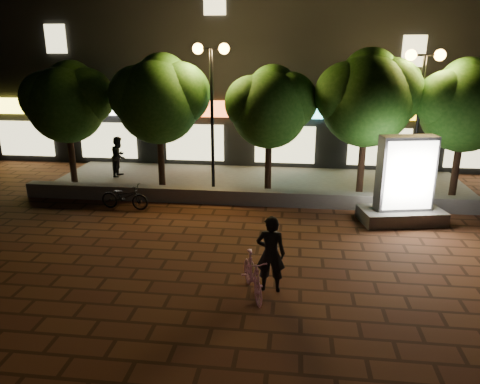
% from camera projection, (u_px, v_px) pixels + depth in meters
% --- Properties ---
extents(ground, '(80.00, 80.00, 0.00)m').
position_uv_depth(ground, '(235.00, 253.00, 11.78)').
color(ground, '#4E2B18').
rests_on(ground, ground).
extents(retaining_wall, '(16.00, 0.45, 0.50)m').
position_uv_depth(retaining_wall, '(251.00, 197.00, 15.49)').
color(retaining_wall, slate).
rests_on(retaining_wall, ground).
extents(sidewalk, '(16.00, 5.00, 0.08)m').
position_uv_depth(sidewalk, '(257.00, 183.00, 17.93)').
color(sidewalk, slate).
rests_on(sidewalk, ground).
extents(building_block, '(28.00, 8.12, 11.30)m').
position_uv_depth(building_block, '(269.00, 51.00, 22.60)').
color(building_block, black).
rests_on(building_block, ground).
extents(tree_far_left, '(3.36, 2.80, 4.63)m').
position_uv_depth(tree_far_left, '(68.00, 100.00, 16.78)').
color(tree_far_left, black).
rests_on(tree_far_left, sidewalk).
extents(tree_left, '(3.60, 3.00, 4.89)m').
position_uv_depth(tree_left, '(160.00, 96.00, 16.33)').
color(tree_left, black).
rests_on(tree_left, sidewalk).
extents(tree_mid, '(3.24, 2.70, 4.50)m').
position_uv_depth(tree_mid, '(271.00, 104.00, 15.93)').
color(tree_mid, black).
rests_on(tree_mid, sidewalk).
extents(tree_right, '(3.72, 3.10, 5.07)m').
position_uv_depth(tree_right, '(368.00, 95.00, 15.45)').
color(tree_right, black).
rests_on(tree_right, sidewalk).
extents(tree_far_right, '(3.48, 2.90, 4.76)m').
position_uv_depth(tree_far_right, '(466.00, 102.00, 15.13)').
color(tree_far_right, black).
rests_on(tree_far_right, sidewalk).
extents(street_lamp_left, '(1.26, 0.36, 5.18)m').
position_uv_depth(street_lamp_left, '(211.00, 81.00, 15.68)').
color(street_lamp_left, black).
rests_on(street_lamp_left, sidewalk).
extents(street_lamp_right, '(1.26, 0.36, 4.98)m').
position_uv_depth(street_lamp_right, '(422.00, 86.00, 14.91)').
color(street_lamp_right, black).
rests_on(street_lamp_right, sidewalk).
extents(ad_kiosk, '(2.66, 1.71, 2.66)m').
position_uv_depth(ad_kiosk, '(404.00, 188.00, 13.65)').
color(ad_kiosk, slate).
rests_on(ad_kiosk, ground).
extents(scooter_pink, '(0.92, 1.61, 0.93)m').
position_uv_depth(scooter_pink, '(253.00, 275.00, 9.66)').
color(scooter_pink, '#F49ED7').
rests_on(scooter_pink, ground).
extents(rider, '(0.64, 0.43, 1.72)m').
position_uv_depth(rider, '(271.00, 254.00, 9.74)').
color(rider, black).
rests_on(rider, ground).
extents(scooter_parked, '(1.67, 0.70, 0.85)m').
position_uv_depth(scooter_parked, '(125.00, 197.00, 14.97)').
color(scooter_parked, black).
rests_on(scooter_parked, ground).
extents(pedestrian, '(0.62, 0.80, 1.64)m').
position_uv_depth(pedestrian, '(119.00, 156.00, 18.52)').
color(pedestrian, black).
rests_on(pedestrian, sidewalk).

